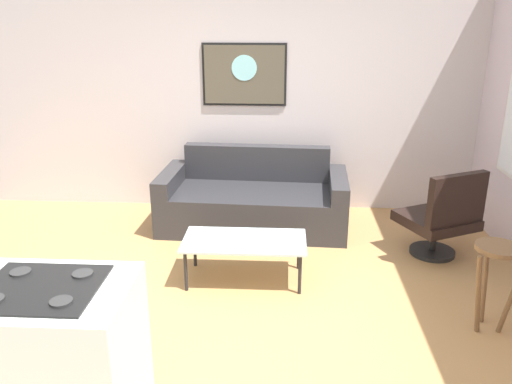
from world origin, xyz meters
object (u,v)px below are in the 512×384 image
couch (254,202)px  armchair (442,217)px  coffee_table (244,243)px  wall_painting (244,75)px  bar_stool (496,266)px

couch → armchair: 1.96m
couch → armchair: (1.83, -0.69, 0.14)m
couch → coffee_table: size_ratio=1.91×
couch → wall_painting: 1.44m
couch → armchair: size_ratio=2.31×
armchair → wall_painting: 2.62m
coffee_table → armchair: size_ratio=1.21×
couch → bar_stool: couch is taller
armchair → wall_painting: wall_painting is taller
armchair → bar_stool: bearing=-88.4°
armchair → bar_stool: (0.03, -1.20, 0.11)m
couch → wall_painting: bearing=103.1°
armchair → coffee_table: bearing=-163.5°
coffee_table → bar_stool: bar_stool is taller
coffee_table → bar_stool: (1.87, -0.66, 0.17)m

